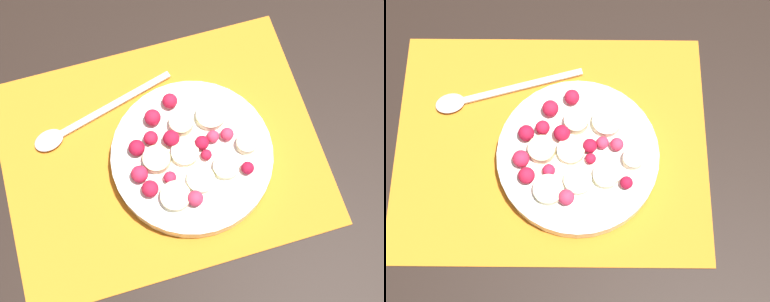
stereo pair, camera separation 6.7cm
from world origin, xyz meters
The scene contains 4 objects.
ground_plane centered at (0.00, 0.00, 0.00)m, with size 3.00×3.00×0.00m, color black.
placemat centered at (0.00, 0.00, 0.00)m, with size 0.42×0.33×0.01m.
fruit_bowl centered at (-0.03, 0.02, 0.02)m, with size 0.21×0.21×0.05m.
spoon centered at (0.10, -0.07, 0.01)m, with size 0.21×0.08×0.01m.
Camera 1 is at (0.03, 0.24, 0.68)m, focal length 50.00 mm.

